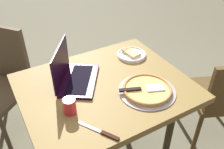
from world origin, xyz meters
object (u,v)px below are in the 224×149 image
(table_knife, at_px, (102,132))
(drink_cup, at_px, (70,106))
(pizza_plate, at_px, (131,54))
(pizza_tray, at_px, (147,90))
(laptop, at_px, (73,74))
(chair_far, at_px, (223,96))
(dining_table, at_px, (105,94))
(chair_near, at_px, (1,79))

(table_knife, relative_size, drink_cup, 2.31)
(pizza_plate, bearing_deg, pizza_tray, 69.61)
(laptop, xyz_separation_m, table_knife, (0.04, 0.47, -0.05))
(table_knife, distance_m, chair_far, 1.10)
(dining_table, distance_m, pizza_plate, 0.41)
(dining_table, relative_size, laptop, 2.53)
(laptop, relative_size, chair_near, 0.43)
(laptop, distance_m, table_knife, 0.47)
(drink_cup, height_order, chair_far, chair_far)
(dining_table, bearing_deg, chair_far, 162.69)
(drink_cup, bearing_deg, table_knife, 111.20)
(table_knife, xyz_separation_m, chair_far, (-1.06, -0.06, -0.27))
(pizza_tray, relative_size, chair_near, 0.37)
(dining_table, height_order, chair_far, chair_far)
(dining_table, xyz_separation_m, table_knife, (0.20, 0.33, 0.08))
(dining_table, distance_m, drink_cup, 0.33)
(table_knife, height_order, chair_near, chair_near)
(laptop, relative_size, drink_cup, 4.41)
(dining_table, distance_m, pizza_tray, 0.28)
(dining_table, distance_m, chair_far, 0.93)
(pizza_plate, distance_m, chair_near, 1.08)
(pizza_plate, xyz_separation_m, pizza_tray, (0.15, 0.39, 0.00))
(laptop, xyz_separation_m, chair_far, (-1.02, 0.41, -0.32))
(pizza_plate, relative_size, table_knife, 1.01)
(laptop, relative_size, pizza_tray, 1.17)
(laptop, distance_m, chair_near, 0.79)
(chair_far, bearing_deg, pizza_tray, -7.54)
(pizza_plate, bearing_deg, chair_far, 137.63)
(table_knife, relative_size, chair_near, 0.23)
(drink_cup, bearing_deg, pizza_plate, -152.22)
(pizza_plate, relative_size, chair_far, 0.25)
(chair_near, bearing_deg, pizza_plate, 148.83)
(dining_table, bearing_deg, pizza_plate, -147.89)
(table_knife, bearing_deg, chair_far, -176.73)
(laptop, xyz_separation_m, pizza_plate, (-0.49, -0.07, -0.04))
(laptop, bearing_deg, chair_near, -56.87)
(chair_far, bearing_deg, dining_table, -17.31)
(pizza_tray, distance_m, chair_far, 0.73)
(pizza_plate, distance_m, chair_far, 0.77)
(laptop, height_order, drink_cup, laptop)
(laptop, bearing_deg, table_knife, 85.20)
(pizza_tray, height_order, chair_near, chair_near)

